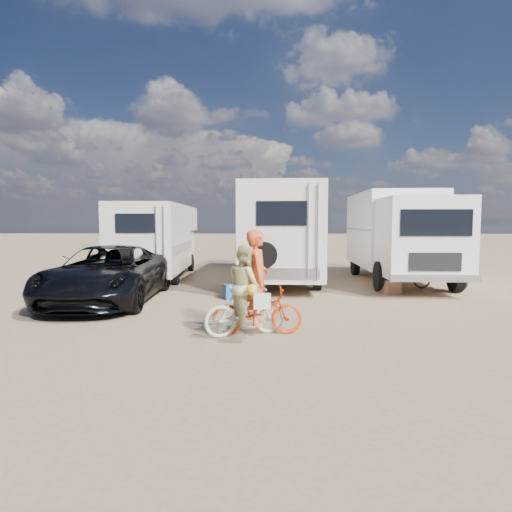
{
  "coord_description": "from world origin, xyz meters",
  "views": [
    {
      "loc": [
        -0.32,
        -9.33,
        2.13
      ],
      "look_at": [
        -0.71,
        1.37,
        1.3
      ],
      "focal_mm": 31.1,
      "sensor_mm": 36.0,
      "label": 1
    }
  ],
  "objects_px": {
    "rider_woman": "(245,295)",
    "crate": "(389,286)",
    "rv_main": "(282,235)",
    "dark_suv": "(108,274)",
    "bike_parked": "(440,276)",
    "bike_woman": "(245,311)",
    "rider_man": "(257,287)",
    "rv_left": "(158,241)",
    "bike_man": "(257,311)",
    "cooler": "(233,291)",
    "box_truck": "(399,237)"
  },
  "relations": [
    {
      "from": "rider_woman",
      "to": "crate",
      "type": "xyz_separation_m",
      "value": [
        4.01,
        5.11,
        -0.56
      ]
    },
    {
      "from": "rv_main",
      "to": "dark_suv",
      "type": "bearing_deg",
      "value": -132.4
    },
    {
      "from": "bike_parked",
      "to": "crate",
      "type": "bearing_deg",
      "value": 149.05
    },
    {
      "from": "bike_woman",
      "to": "crate",
      "type": "distance_m",
      "value": 6.5
    },
    {
      "from": "dark_suv",
      "to": "bike_woman",
      "type": "bearing_deg",
      "value": -43.9
    },
    {
      "from": "dark_suv",
      "to": "rider_man",
      "type": "bearing_deg",
      "value": -41.19
    },
    {
      "from": "rv_left",
      "to": "crate",
      "type": "height_order",
      "value": "rv_left"
    },
    {
      "from": "bike_man",
      "to": "bike_parked",
      "type": "xyz_separation_m",
      "value": [
        5.53,
        5.68,
        -0.01
      ]
    },
    {
      "from": "bike_man",
      "to": "bike_parked",
      "type": "bearing_deg",
      "value": -49.01
    },
    {
      "from": "rider_man",
      "to": "crate",
      "type": "distance_m",
      "value": 6.29
    },
    {
      "from": "rv_left",
      "to": "dark_suv",
      "type": "relative_size",
      "value": 1.31
    },
    {
      "from": "rv_left",
      "to": "dark_suv",
      "type": "bearing_deg",
      "value": -93.14
    },
    {
      "from": "bike_woman",
      "to": "rider_woman",
      "type": "xyz_separation_m",
      "value": [
        -0.0,
        0.0,
        0.29
      ]
    },
    {
      "from": "rider_woman",
      "to": "bike_man",
      "type": "bearing_deg",
      "value": -81.51
    },
    {
      "from": "dark_suv",
      "to": "rider_woman",
      "type": "relative_size",
      "value": 3.51
    },
    {
      "from": "rv_main",
      "to": "cooler",
      "type": "relative_size",
      "value": 17.04
    },
    {
      "from": "rv_left",
      "to": "bike_man",
      "type": "distance_m",
      "value": 9.5
    },
    {
      "from": "rider_woman",
      "to": "rv_main",
      "type": "bearing_deg",
      "value": -29.06
    },
    {
      "from": "box_truck",
      "to": "bike_man",
      "type": "bearing_deg",
      "value": -121.86
    },
    {
      "from": "rv_left",
      "to": "bike_man",
      "type": "relative_size",
      "value": 4.13
    },
    {
      "from": "dark_suv",
      "to": "rv_main",
      "type": "bearing_deg",
      "value": 43.56
    },
    {
      "from": "rv_main",
      "to": "rider_man",
      "type": "relative_size",
      "value": 4.82
    },
    {
      "from": "cooler",
      "to": "rider_woman",
      "type": "bearing_deg",
      "value": -103.48
    },
    {
      "from": "bike_man",
      "to": "crate",
      "type": "height_order",
      "value": "bike_man"
    },
    {
      "from": "rv_main",
      "to": "bike_woman",
      "type": "bearing_deg",
      "value": -94.58
    },
    {
      "from": "rv_main",
      "to": "cooler",
      "type": "height_order",
      "value": "rv_main"
    },
    {
      "from": "bike_parked",
      "to": "rv_left",
      "type": "bearing_deg",
      "value": 110.37
    },
    {
      "from": "rv_left",
      "to": "crate",
      "type": "xyz_separation_m",
      "value": [
        7.86,
        -3.56,
        -1.17
      ]
    },
    {
      "from": "rider_woman",
      "to": "bike_woman",
      "type": "bearing_deg",
      "value": -113.16
    },
    {
      "from": "box_truck",
      "to": "bike_man",
      "type": "relative_size",
      "value": 4.22
    },
    {
      "from": "rv_left",
      "to": "box_truck",
      "type": "bearing_deg",
      "value": -10.86
    },
    {
      "from": "rv_left",
      "to": "cooler",
      "type": "distance_m",
      "value": 5.84
    },
    {
      "from": "bike_parked",
      "to": "cooler",
      "type": "bearing_deg",
      "value": 143.12
    },
    {
      "from": "bike_woman",
      "to": "bike_parked",
      "type": "bearing_deg",
      "value": -67.83
    },
    {
      "from": "bike_parked",
      "to": "bike_man",
      "type": "bearing_deg",
      "value": 172.72
    },
    {
      "from": "rider_man",
      "to": "bike_parked",
      "type": "bearing_deg",
      "value": -49.01
    },
    {
      "from": "rv_left",
      "to": "bike_man",
      "type": "height_order",
      "value": "rv_left"
    },
    {
      "from": "bike_woman",
      "to": "crate",
      "type": "relative_size",
      "value": 3.12
    },
    {
      "from": "dark_suv",
      "to": "cooler",
      "type": "bearing_deg",
      "value": 8.12
    },
    {
      "from": "bike_man",
      "to": "box_truck",
      "type": "bearing_deg",
      "value": -37.44
    },
    {
      "from": "rider_woman",
      "to": "crate",
      "type": "relative_size",
      "value": 3.01
    },
    {
      "from": "box_truck",
      "to": "rider_man",
      "type": "height_order",
      "value": "box_truck"
    },
    {
      "from": "rv_left",
      "to": "bike_woman",
      "type": "height_order",
      "value": "rv_left"
    },
    {
      "from": "rider_woman",
      "to": "bike_parked",
      "type": "bearing_deg",
      "value": -67.83
    },
    {
      "from": "rv_main",
      "to": "rv_left",
      "type": "xyz_separation_m",
      "value": [
        -4.7,
        0.41,
        -0.27
      ]
    },
    {
      "from": "rider_man",
      "to": "crate",
      "type": "xyz_separation_m",
      "value": [
        3.79,
        4.97,
        -0.7
      ]
    },
    {
      "from": "rv_main",
      "to": "bike_parked",
      "type": "distance_m",
      "value": 5.6
    },
    {
      "from": "rv_left",
      "to": "bike_parked",
      "type": "distance_m",
      "value": 10.05
    },
    {
      "from": "rider_man",
      "to": "cooler",
      "type": "xyz_separation_m",
      "value": [
        -0.79,
        3.84,
        -0.7
      ]
    },
    {
      "from": "rv_main",
      "to": "rv_left",
      "type": "bearing_deg",
      "value": 176.33
    }
  ]
}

